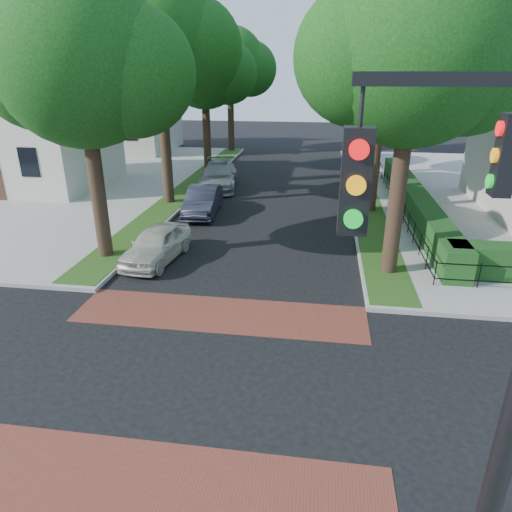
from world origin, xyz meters
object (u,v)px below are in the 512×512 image
(parked_car_rear, at_px, (219,176))
(parked_car_middle, at_px, (203,201))
(parked_car_front, at_px, (156,244))
(traffic_signal, at_px, (510,311))

(parked_car_rear, bearing_deg, parked_car_middle, -93.96)
(parked_car_front, bearing_deg, traffic_signal, -47.48)
(parked_car_front, relative_size, parked_car_middle, 0.92)
(parked_car_middle, distance_m, parked_car_rear, 5.70)
(parked_car_front, bearing_deg, parked_car_middle, 94.77)
(traffic_signal, relative_size, parked_car_rear, 1.46)
(traffic_signal, height_order, parked_car_middle, traffic_signal)
(parked_car_front, height_order, parked_car_rear, parked_car_rear)
(parked_car_middle, relative_size, parked_car_rear, 0.79)
(parked_car_front, xyz_separation_m, parked_car_rear, (-0.22, 12.07, 0.11))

